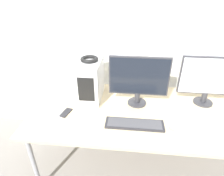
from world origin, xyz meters
TOP-DOWN VIEW (x-y plane):
  - wall_back at (0.00, 1.08)m, footprint 8.00×0.07m
  - desk at (0.00, 0.47)m, footprint 2.26×0.95m
  - pc_tower at (-0.62, 0.66)m, footprint 0.21×0.40m
  - headphones at (-0.62, 0.66)m, footprint 0.17×0.17m
  - monitor_main at (-0.16, 0.59)m, footprint 0.55×0.18m
  - monitor_right_near at (0.49, 0.66)m, footprint 0.55×0.18m
  - keyboard at (-0.18, 0.26)m, footprint 0.48×0.14m
  - mouse at (0.14, 0.27)m, footprint 0.07×0.09m
  - cell_phone at (-0.80, 0.36)m, footprint 0.09×0.15m
  - paper_sheet_left at (-0.92, 0.26)m, footprint 0.28×0.34m

SIDE VIEW (x-z plane):
  - desk at x=0.00m, z-range 0.32..1.02m
  - paper_sheet_left at x=-0.92m, z-range 0.71..0.71m
  - cell_phone at x=-0.80m, z-range 0.71..0.72m
  - keyboard at x=-0.18m, z-range 0.71..0.73m
  - mouse at x=0.14m, z-range 0.71..0.73m
  - pc_tower at x=-0.62m, z-range 0.71..1.10m
  - monitor_right_near at x=0.49m, z-range 0.73..1.21m
  - monitor_main at x=-0.16m, z-range 0.73..1.22m
  - headphones at x=-0.62m, z-range 1.10..1.14m
  - wall_back at x=0.00m, z-range 0.00..2.70m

